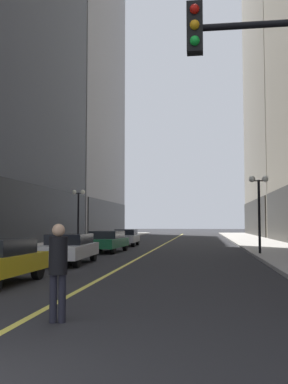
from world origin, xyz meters
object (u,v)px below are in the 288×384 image
(car_green, at_px, (107,241))
(street_lamp_left_far, at_px, (78,205))
(car_white, at_px, (69,248))
(street_lamp_right_mid, at_px, (259,197))
(car_silver, at_px, (126,237))
(pedestrian_in_black_coat, at_px, (58,264))

(car_green, bearing_deg, street_lamp_left_far, 119.52)
(car_white, bearing_deg, street_lamp_right_mid, 33.38)
(car_white, height_order, car_silver, same)
(street_lamp_left_far, bearing_deg, pedestrian_in_black_coat, -74.63)
(street_lamp_left_far, distance_m, street_lamp_right_mid, 15.45)
(pedestrian_in_black_coat, bearing_deg, car_white, 106.34)
(street_lamp_left_far, relative_size, street_lamp_right_mid, 1.00)
(car_green, bearing_deg, car_white, -89.69)
(car_silver, height_order, pedestrian_in_black_coat, pedestrian_in_black_coat)
(pedestrian_in_black_coat, distance_m, street_lamp_right_mid, 18.15)
(street_lamp_left_far, bearing_deg, car_silver, 14.68)
(car_white, bearing_deg, car_silver, 90.58)
(car_silver, relative_size, street_lamp_left_far, 0.96)
(car_silver, xyz_separation_m, street_lamp_left_far, (-3.65, -0.96, 2.54))
(car_white, relative_size, car_green, 0.96)
(car_green, height_order, car_silver, same)
(car_white, xyz_separation_m, car_silver, (-0.16, 15.54, -0.00))
(car_green, xyz_separation_m, car_silver, (-0.12, 7.60, -0.00))
(car_silver, distance_m, pedestrian_in_black_coat, 26.92)
(car_white, distance_m, street_lamp_left_far, 15.28)
(pedestrian_in_black_coat, distance_m, street_lamp_left_far, 26.78)
(pedestrian_in_black_coat, bearing_deg, street_lamp_left_far, 105.37)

